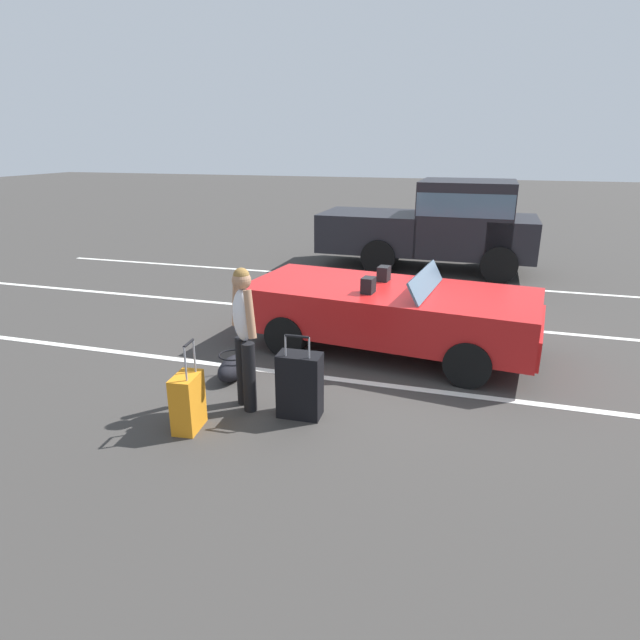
{
  "coord_description": "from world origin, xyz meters",
  "views": [
    {
      "loc": [
        1.11,
        -7.32,
        2.92
      ],
      "look_at": [
        -0.71,
        -1.12,
        0.75
      ],
      "focal_mm": 29.73,
      "sensor_mm": 36.0,
      "label": 1
    }
  ],
  "objects": [
    {
      "name": "suitcase_medium_bright",
      "position": [
        -1.66,
        -2.89,
        0.31
      ],
      "size": [
        0.29,
        0.42,
        1.0
      ],
      "rotation": [
        0.0,
        0.0,
        3.24
      ],
      "color": "orange",
      "rests_on": "ground_plane"
    },
    {
      "name": "lot_line_mid",
      "position": [
        0.0,
        1.46,
        0.0
      ],
      "size": [
        18.0,
        0.12,
        0.01
      ],
      "primitive_type": "cube",
      "color": "silver",
      "rests_on": "ground_plane"
    },
    {
      "name": "duffel_bag",
      "position": [
        -1.74,
        -1.6,
        0.16
      ],
      "size": [
        0.39,
        0.66,
        0.34
      ],
      "rotation": [
        0.0,
        0.0,
        1.51
      ],
      "color": "black",
      "rests_on": "ground_plane"
    },
    {
      "name": "parked_pickup_truck_near",
      "position": [
        0.37,
        5.57,
        1.11
      ],
      "size": [
        5.04,
        2.16,
        2.1
      ],
      "rotation": [
        0.0,
        0.0,
        -0.02
      ],
      "color": "black",
      "rests_on": "ground_plane"
    },
    {
      "name": "convertible_car",
      "position": [
        0.21,
        -0.02,
        0.59
      ],
      "size": [
        4.32,
        2.24,
        1.24
      ],
      "rotation": [
        0.0,
        0.0,
        -0.12
      ],
      "color": "red",
      "rests_on": "ground_plane"
    },
    {
      "name": "lot_line_far",
      "position": [
        0.0,
        4.16,
        0.0
      ],
      "size": [
        18.0,
        0.12,
        0.01
      ],
      "primitive_type": "cube",
      "color": "silver",
      "rests_on": "ground_plane"
    },
    {
      "name": "traveler_person",
      "position": [
        -1.26,
        -2.25,
        0.93
      ],
      "size": [
        0.49,
        0.49,
        1.65
      ],
      "rotation": [
        0.0,
        0.0,
        0.79
      ],
      "color": "black",
      "rests_on": "ground_plane"
    },
    {
      "name": "suitcase_large_black",
      "position": [
        -0.61,
        -2.27,
        0.37
      ],
      "size": [
        0.49,
        0.31,
        0.99
      ],
      "rotation": [
        0.0,
        0.0,
        1.6
      ],
      "color": "black",
      "rests_on": "ground_plane"
    },
    {
      "name": "ground_plane",
      "position": [
        0.0,
        0.0,
        0.0
      ],
      "size": [
        80.0,
        80.0,
        0.0
      ],
      "primitive_type": "plane",
      "color": "#383533"
    },
    {
      "name": "lot_line_near",
      "position": [
        0.0,
        -1.24,
        0.0
      ],
      "size": [
        18.0,
        0.12,
        0.01
      ],
      "primitive_type": "cube",
      "color": "silver",
      "rests_on": "ground_plane"
    }
  ]
}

